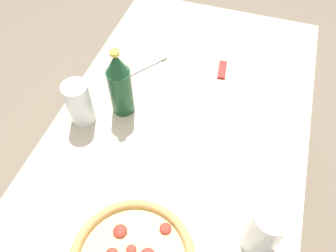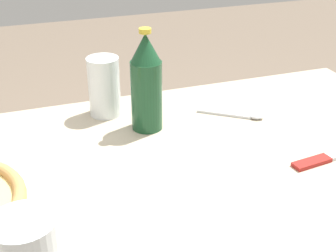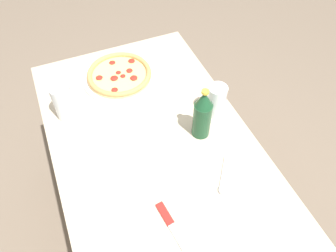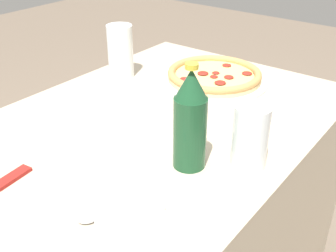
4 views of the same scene
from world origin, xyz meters
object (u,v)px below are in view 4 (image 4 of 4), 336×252
Objects in this scene: glass_iced_tea at (250,139)px; beer_bottle at (190,120)px; pizza_veggie at (214,76)px; spoon at (113,214)px; glass_lemonade at (121,54)px.

beer_bottle is at bearing -54.14° from glass_iced_tea.
pizza_veggie is 0.65m from spoon.
beer_bottle reaches higher than glass_iced_tea.
glass_lemonade is 0.66m from spoon.
spoon is (0.21, -0.01, -0.10)m from beer_bottle.
glass_lemonade is 0.59m from glass_iced_tea.
glass_lemonade is at bearing -138.57° from spoon.
pizza_veggie is 2.03× the size of glass_lemonade.
glass_lemonade is 1.15× the size of glass_iced_tea.
glass_iced_tea is at bearing 69.31° from glass_lemonade.
glass_iced_tea is at bearing 125.86° from beer_bottle.
pizza_veggie reaches higher than spoon.
pizza_veggie is 2.34× the size of glass_iced_tea.
glass_iced_tea is (0.34, 0.29, 0.05)m from pizza_veggie.
glass_lemonade reaches higher than spoon.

